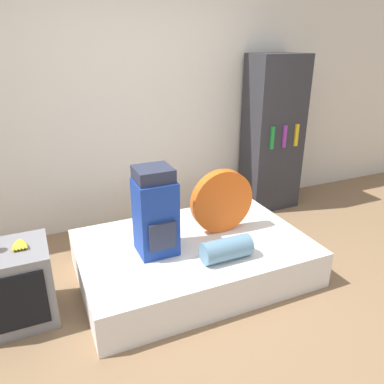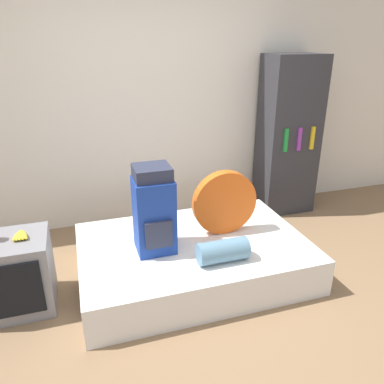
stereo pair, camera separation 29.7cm
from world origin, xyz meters
name	(u,v)px [view 1 (the left image)]	position (x,y,z in m)	size (l,w,h in m)	color
ground_plane	(212,318)	(0.00, 0.00, 0.00)	(16.00, 16.00, 0.00)	#846647
wall_back	(133,102)	(0.00, 1.84, 1.30)	(8.00, 0.05, 2.60)	silver
bed	(193,257)	(0.11, 0.58, 0.16)	(1.88, 1.26, 0.31)	white
backpack	(155,212)	(-0.22, 0.56, 0.65)	(0.30, 0.32, 0.70)	navy
tent_bag	(222,201)	(0.42, 0.67, 0.59)	(0.56, 0.09, 0.56)	#E05B19
sleeping_roll	(226,249)	(0.23, 0.23, 0.40)	(0.39, 0.17, 0.17)	#5B849E
television	(14,286)	(-1.28, 0.57, 0.28)	(0.53, 0.48, 0.57)	gray
banana_bunch	(20,244)	(-1.19, 0.59, 0.59)	(0.12, 0.16, 0.04)	yellow
bookshelf	(273,134)	(1.54, 1.55, 0.87)	(0.61, 0.44, 1.75)	#2D2D33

